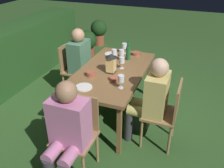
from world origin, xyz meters
TOP-DOWN VIEW (x-y plane):
  - ground_plane at (0.00, 0.00)m, footprint 16.00×16.00m
  - dining_table at (0.00, 0.00)m, footprint 1.61×0.87m
  - chair_side_left_a at (-0.36, -0.83)m, footprint 0.42×0.40m
  - person_in_mustard at (-0.36, -0.63)m, footprint 0.38×0.47m
  - chair_head_near at (-1.05, 0.00)m, footprint 0.40×0.42m
  - person_in_pink at (-1.25, 0.00)m, footprint 0.48×0.38m
  - chair_side_right_b at (0.36, 0.83)m, footprint 0.42×0.40m
  - person_in_green at (0.36, 0.63)m, footprint 0.38×0.47m
  - lantern_centerpiece at (-0.07, -0.01)m, footprint 0.15×0.15m
  - green_bottle_on_table at (0.42, -0.10)m, footprint 0.07×0.07m
  - wine_glass_a at (0.65, 0.03)m, footprint 0.08×0.08m
  - wine_glass_b at (0.10, -0.11)m, footprint 0.08×0.08m
  - wine_glass_c at (0.34, 0.09)m, footprint 0.08×0.08m
  - wine_glass_d at (-0.43, -0.27)m, footprint 0.08×0.08m
  - wine_glass_e at (0.37, -0.01)m, footprint 0.08×0.08m
  - plate_a at (0.52, 0.21)m, footprint 0.21×0.21m
  - plate_b at (-0.58, 0.14)m, footprint 0.21×0.21m
  - bowl_olives at (-0.26, -0.14)m, footprint 0.15×0.15m
  - bowl_bread at (-0.25, 0.20)m, footprint 0.13×0.13m
  - bowl_salad at (0.65, -0.16)m, footprint 0.13×0.13m
  - potted_plant_by_hedge at (1.88, 1.31)m, footprint 0.43×0.43m
  - potted_plant_corner at (2.78, 1.41)m, footprint 0.42×0.42m

SIDE VIEW (x-z plane):
  - ground_plane at x=0.00m, z-range 0.00..0.00m
  - potted_plant_by_hedge at x=1.88m, z-range 0.03..0.67m
  - potted_plant_corner at x=2.78m, z-range 0.05..0.71m
  - chair_side_left_a at x=-0.36m, z-range 0.05..0.92m
  - chair_head_near at x=-1.05m, z-range 0.05..0.92m
  - chair_side_right_b at x=0.36m, z-range 0.05..0.92m
  - person_in_mustard at x=-0.36m, z-range 0.06..1.21m
  - person_in_pink at x=-1.25m, z-range 0.06..1.21m
  - person_in_green at x=0.36m, z-range 0.06..1.21m
  - dining_table at x=0.00m, z-range 0.31..1.04m
  - plate_a at x=0.52m, z-range 0.74..0.75m
  - plate_b at x=-0.58m, z-range 0.74..0.75m
  - bowl_olives at x=-0.26m, z-range 0.74..0.78m
  - bowl_salad at x=0.65m, z-range 0.74..0.78m
  - bowl_bread at x=-0.25m, z-range 0.74..0.80m
  - green_bottle_on_table at x=0.42m, z-range 0.70..0.99m
  - wine_glass_a at x=0.65m, z-range 0.77..0.94m
  - wine_glass_b at x=0.10m, z-range 0.77..0.94m
  - wine_glass_c at x=0.34m, z-range 0.77..0.94m
  - wine_glass_d at x=-0.43m, z-range 0.77..0.94m
  - wine_glass_e at x=0.37m, z-range 0.77..0.94m
  - lantern_centerpiece at x=-0.07m, z-range 0.75..1.02m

